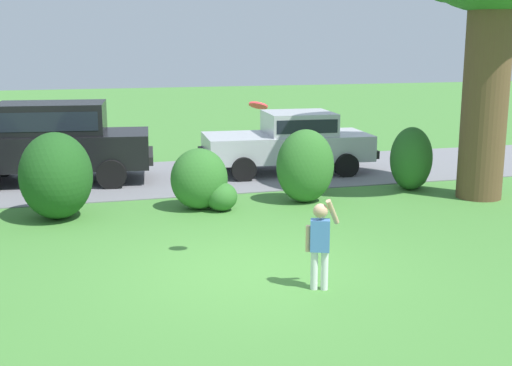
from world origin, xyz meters
TOP-DOWN VIEW (x-y plane):
  - ground_plane at (0.00, 0.00)m, footprint 80.00×80.00m
  - driveway_strip at (0.00, 7.13)m, footprint 28.00×4.40m
  - shrub_centre_left at (-2.81, 3.88)m, footprint 1.37×1.60m
  - shrub_centre at (0.01, 3.83)m, footprint 1.29×1.10m
  - shrub_centre_right at (2.21, 3.84)m, footprint 1.24×1.00m
  - shrub_far_end at (4.95, 4.33)m, footprint 0.99×0.99m
  - parked_sedan at (2.95, 7.02)m, footprint 4.51×2.32m
  - parked_suv at (-2.92, 7.31)m, footprint 4.87×2.49m
  - child_thrower at (0.67, -0.99)m, footprint 0.48×0.25m
  - frisbee at (0.14, 0.21)m, footprint 0.30×0.27m

SIDE VIEW (x-z plane):
  - ground_plane at x=0.00m, z-range 0.00..0.00m
  - driveway_strip at x=0.00m, z-range 0.00..0.02m
  - shrub_centre at x=0.01m, z-range -0.05..1.19m
  - shrub_far_end at x=4.95m, z-range -0.07..1.37m
  - child_thrower at x=0.67m, z-range 0.07..1.36m
  - shrub_centre_right at x=2.21m, z-range 0.00..1.54m
  - shrub_centre_left at x=-2.81m, z-range 0.00..1.66m
  - parked_sedan at x=2.95m, z-range 0.07..1.63m
  - parked_suv at x=-2.92m, z-range 0.12..2.04m
  - frisbee at x=0.14m, z-range 2.33..2.52m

